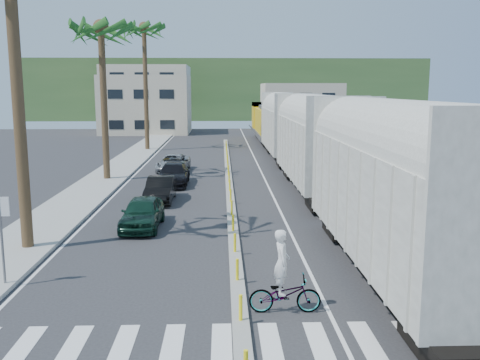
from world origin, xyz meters
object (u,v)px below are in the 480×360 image
car_lead (142,213)px  cyclist (284,286)px  car_second (160,189)px  street_sign (1,227)px

car_lead → cyclist: (5.27, -9.35, 0.07)m
car_lead → car_second: car_lead is taller
car_lead → cyclist: bearing=-59.4°
street_sign → cyclist: street_sign is taller
street_sign → car_lead: bearing=65.5°
cyclist → car_second: bearing=19.8°
street_sign → car_second: 13.41m
car_lead → cyclist: size_ratio=1.75×
car_second → cyclist: size_ratio=1.73×
car_second → cyclist: 15.93m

